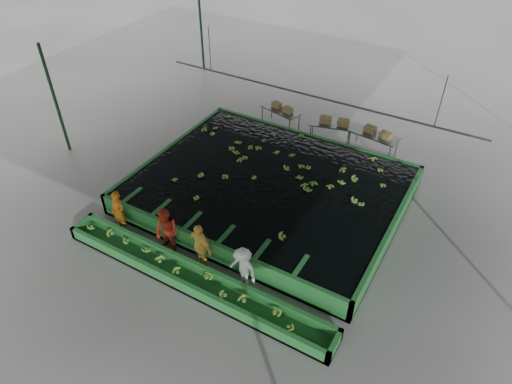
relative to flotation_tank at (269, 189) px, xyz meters
The scene contains 21 objects.
ground 1.57m from the flotation_tank, 90.00° to the right, with size 80.00×80.00×0.00m, color slate.
shed_roof 4.79m from the flotation_tank, 90.00° to the right, with size 20.00×22.00×0.04m, color slate.
shed_posts 2.54m from the flotation_tank, 90.00° to the right, with size 20.00×22.00×5.00m, color #19351D, non-canonical shape.
flotation_tank is the anchor object (origin of this frame).
tank_water 0.40m from the flotation_tank, 90.00° to the right, with size 9.70×7.70×0.00m, color black.
sorting_trough 5.10m from the flotation_tank, 90.00° to the right, with size 10.00×1.00×0.50m, color #246E2E, non-canonical shape.
cableway_rail 4.33m from the flotation_tank, 90.00° to the left, with size 0.08×0.08×14.00m, color #59605B.
rail_hanger_left 7.06m from the flotation_tank, 145.01° to the left, with size 0.04×0.04×2.00m, color #59605B.
rail_hanger_right 7.06m from the flotation_tank, 34.99° to the left, with size 0.04×0.04×2.00m, color #59605B.
worker_a 5.75m from the flotation_tank, 131.46° to the right, with size 0.61×0.40×1.68m, color #C66C12.
worker_b 4.60m from the flotation_tank, 110.14° to the right, with size 0.89×0.69×1.83m, color red.
worker_c 4.33m from the flotation_tank, 92.75° to the right, with size 1.07×0.45×1.83m, color yellow.
worker_d 4.55m from the flotation_tank, 71.43° to the right, with size 1.02×0.59×1.58m, color white.
packing_table_left 5.76m from the flotation_tank, 113.27° to the left, with size 2.02×0.81×0.92m, color #59605B, non-canonical shape.
packing_table_mid 5.32m from the flotation_tank, 86.04° to the left, with size 1.95×0.78×0.89m, color #59605B, non-canonical shape.
packing_table_right 5.80m from the flotation_tank, 64.88° to the left, with size 2.18×0.87×0.99m, color #59605B, non-canonical shape.
box_stack_left 5.76m from the flotation_tank, 112.52° to the left, with size 1.18×0.33×0.25m, color olive, non-canonical shape.
box_stack_mid 5.40m from the flotation_tank, 84.70° to the left, with size 1.35×0.37×0.29m, color olive, non-canonical shape.
box_stack_right 5.88m from the flotation_tank, 63.69° to the left, with size 1.28×0.35×0.27m, color olive, non-canonical shape.
floating_bananas 0.89m from the flotation_tank, 90.00° to the left, with size 8.19×5.58×0.11m, color #67A535, non-canonical shape.
trough_bananas 5.10m from the flotation_tank, 90.00° to the right, with size 8.45×0.56×0.11m, color #67A535, non-canonical shape.
Camera 1 is at (6.71, -11.01, 11.57)m, focal length 32.00 mm.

